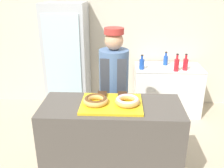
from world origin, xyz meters
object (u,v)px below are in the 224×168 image
object	(u,v)px
bottle_blue	(142,64)
bottle_red_b	(177,64)
donut_chocolate_glaze	(96,100)
beverage_fridge	(68,60)
baker_person	(114,91)
bottle_blue_b	(166,60)
brownie_back_right	(122,95)
bottle_red	(185,64)
brownie_back_left	(102,94)
donut_light_glaze	(127,101)
chest_freezer	(167,89)
serving_tray	(112,104)

from	to	relation	value
bottle_blue	bottle_red_b	distance (m)	0.53
donut_chocolate_glaze	beverage_fridge	size ratio (longest dim) A/B	0.13
baker_person	bottle_blue_b	xyz separation A→B (m)	(0.81, 1.28, 0.03)
donut_chocolate_glaze	bottle_blue_b	world-z (taller)	donut_chocolate_glaze
beverage_fridge	bottle_blue_b	world-z (taller)	beverage_fridge
brownie_back_right	bottle_blue_b	distance (m)	1.84
bottle_red	brownie_back_left	bearing A→B (deg)	-129.51
donut_chocolate_glaze	donut_light_glaze	bearing A→B (deg)	0.00
donut_chocolate_glaze	brownie_back_left	distance (m)	0.19
bottle_blue	donut_chocolate_glaze	bearing A→B (deg)	-108.77
brownie_back_left	chest_freezer	bearing A→B (deg)	58.93
donut_chocolate_glaze	brownie_back_right	world-z (taller)	donut_chocolate_glaze
baker_person	bottle_blue	distance (m)	1.11
serving_tray	brownie_back_right	world-z (taller)	brownie_back_right
beverage_fridge	chest_freezer	world-z (taller)	beverage_fridge
chest_freezer	bottle_blue	xyz separation A→B (m)	(-0.45, -0.14, 0.49)
bottle_blue	bottle_blue_b	size ratio (longest dim) A/B	1.05
serving_tray	baker_person	size ratio (longest dim) A/B	0.37
beverage_fridge	bottle_blue_b	size ratio (longest dim) A/B	8.15
bottle_red	donut_chocolate_glaze	bearing A→B (deg)	-127.30
bottle_blue	bottle_blue_b	xyz separation A→B (m)	(0.41, 0.24, -0.00)
donut_chocolate_glaze	brownie_back_right	bearing A→B (deg)	35.16
brownie_back_left	baker_person	distance (m)	0.45
donut_light_glaze	bottle_blue_b	distance (m)	1.99
brownie_back_right	bottle_red	bearing A→B (deg)	55.82
beverage_fridge	donut_chocolate_glaze	bearing A→B (deg)	-69.70
brownie_back_left	bottle_red_b	distance (m)	1.73
bottle_red_b	brownie_back_left	bearing A→B (deg)	-126.84
bottle_blue	donut_light_glaze	bearing A→B (deg)	-98.75
donut_light_glaze	chest_freezer	bearing A→B (deg)	68.38
serving_tray	brownie_back_right	bearing A→B (deg)	57.49
bottle_red	bottle_blue	bearing A→B (deg)	178.50
bottle_blue	bottle_blue_b	world-z (taller)	bottle_blue
baker_person	bottle_blue_b	distance (m)	1.51
serving_tray	brownie_back_left	bearing A→B (deg)	122.51
donut_chocolate_glaze	bottle_blue_b	bearing A→B (deg)	62.76
baker_person	bottle_red_b	world-z (taller)	baker_person
serving_tray	brownie_back_right	distance (m)	0.20
brownie_back_left	bottle_blue	world-z (taller)	bottle_blue
donut_chocolate_glaze	bottle_red_b	xyz separation A→B (m)	(1.08, 1.56, -0.11)
baker_person	chest_freezer	bearing A→B (deg)	54.11
donut_light_glaze	brownie_back_left	xyz separation A→B (m)	(-0.26, 0.18, -0.02)
serving_tray	chest_freezer	bearing A→B (deg)	64.05
donut_light_glaze	baker_person	size ratio (longest dim) A/B	0.15
bottle_blue_b	bottle_blue	bearing A→B (deg)	-149.44
serving_tray	baker_person	distance (m)	0.59
brownie_back_right	baker_person	bearing A→B (deg)	103.58
beverage_fridge	bottle_blue	bearing A→B (deg)	-6.24
brownie_back_right	chest_freezer	xyz separation A→B (m)	(0.75, 1.59, -0.60)
bottle_blue_b	beverage_fridge	bearing A→B (deg)	-176.10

